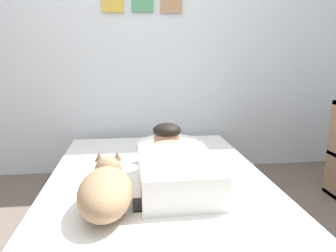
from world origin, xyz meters
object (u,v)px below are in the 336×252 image
pillow (169,142)px  person_lying (174,162)px  bed (158,201)px  dog (106,189)px  cell_phone (140,205)px  coffee_cup (163,152)px

pillow → person_lying: 0.64m
bed → person_lying: bearing=-37.8°
pillow → dog: bearing=-113.8°
bed → pillow: 0.62m
pillow → cell_phone: (-0.27, -0.96, -0.05)m
pillow → cell_phone: bearing=-105.5°
bed → dog: dog is taller
cell_phone → coffee_cup: bearing=75.4°
person_lying → dog: person_lying is taller
person_lying → cell_phone: person_lying is taller
cell_phone → dog: bearing=-175.9°
pillow → person_lying: (-0.05, -0.63, 0.05)m
bed → dog: bearing=-125.5°
dog → cell_phone: (0.16, 0.01, -0.10)m
person_lying → coffee_cup: bearing=93.3°
person_lying → bed: bearing=142.2°
bed → coffee_cup: bearing=79.2°
person_lying → coffee_cup: size_ratio=7.36×
cell_phone → bed: bearing=72.1°
dog → cell_phone: bearing=4.1°
bed → cell_phone: bearing=-107.9°
bed → cell_phone: 0.45m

